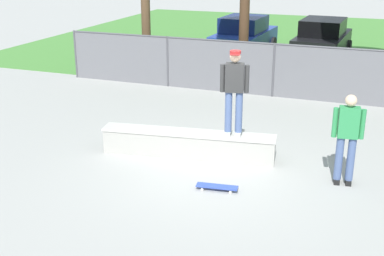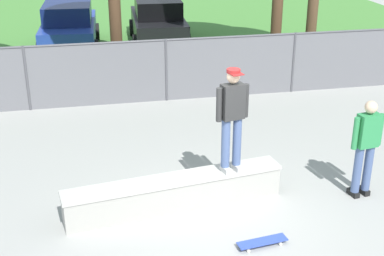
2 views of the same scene
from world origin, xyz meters
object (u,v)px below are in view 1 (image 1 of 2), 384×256
Objects in this scene: concrete_ledge at (188,144)px; car_black at (322,39)px; skateboard at (217,187)px; car_blue at (244,36)px; bystander at (347,136)px; skateboarder at (234,89)px.

car_black reaches higher than concrete_ledge.
concrete_ledge reaches higher than skateboard.
bystander is (5.15, -11.63, 0.17)m from car_blue.
car_blue is (-2.80, 11.30, -0.78)m from skateboarder.
skateboarder is at bearing -92.09° from car_black.
skateboard is 0.19× the size of car_black.
skateboard is 2.67m from bystander.
car_black is at bearing 6.27° from car_blue.
skateboarder is 11.69m from car_black.
car_black is (1.43, 11.73, 0.54)m from concrete_ledge.
skateboarder reaches higher than car_black.
concrete_ledge is 2.11× the size of skateboarder.
bystander is (2.22, 1.13, 0.94)m from skateboard.
skateboard is at bearing -91.32° from car_black.
concrete_ledge is 11.83m from car_black.
concrete_ledge is 4.74× the size of skateboard.
car_blue is 3.25m from car_black.
concrete_ledge is at bearing -96.94° from car_black.
car_black is at bearing 88.68° from skateboard.
car_blue is 12.72m from bystander.
car_blue is at bearing 113.88° from bystander.
car_blue is at bearing 98.99° from concrete_ledge.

